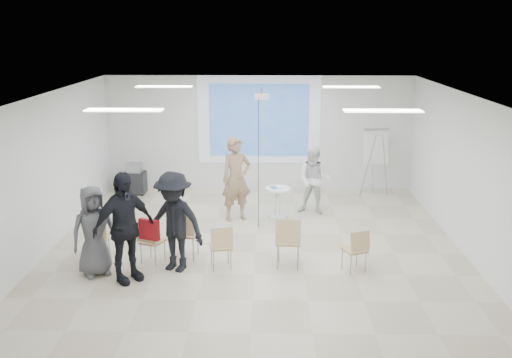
{
  "coord_description": "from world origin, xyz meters",
  "views": [
    {
      "loc": [
        0.24,
        -10.26,
        4.24
      ],
      "look_at": [
        0.0,
        0.8,
        1.25
      ],
      "focal_mm": 40.0,
      "sensor_mm": 36.0,
      "label": 1
    }
  ],
  "objects_px": {
    "player_right": "(314,177)",
    "chair_right_far": "(357,247)",
    "audience_outer": "(93,226)",
    "chair_right_inner": "(288,238)",
    "pedestal_table": "(278,201)",
    "chair_left_inner": "(185,231)",
    "laptop": "(186,232)",
    "chair_left_mid": "(150,239)",
    "audience_left": "(123,220)",
    "av_cart": "(135,180)",
    "chair_far_left": "(97,234)",
    "player_left": "(236,174)",
    "chair_center": "(221,244)",
    "flipchart_easel": "(376,147)",
    "audience_mid": "(174,215)"
  },
  "relations": [
    {
      "from": "player_right",
      "to": "chair_right_far",
      "type": "height_order",
      "value": "player_right"
    },
    {
      "from": "flipchart_easel",
      "to": "pedestal_table",
      "type": "bearing_deg",
      "value": -154.81
    },
    {
      "from": "chair_right_inner",
      "to": "av_cart",
      "type": "distance_m",
      "value": 5.99
    },
    {
      "from": "chair_left_mid",
      "to": "flipchart_easel",
      "type": "height_order",
      "value": "flipchart_easel"
    },
    {
      "from": "player_right",
      "to": "chair_far_left",
      "type": "xyz_separation_m",
      "value": [
        -4.22,
        -2.85,
        -0.37
      ]
    },
    {
      "from": "laptop",
      "to": "flipchart_easel",
      "type": "bearing_deg",
      "value": -128.84
    },
    {
      "from": "player_right",
      "to": "chair_right_far",
      "type": "distance_m",
      "value": 3.36
    },
    {
      "from": "audience_left",
      "to": "flipchart_easel",
      "type": "distance_m",
      "value": 7.26
    },
    {
      "from": "chair_left_inner",
      "to": "laptop",
      "type": "xyz_separation_m",
      "value": [
        0.01,
        0.1,
        -0.05
      ]
    },
    {
      "from": "chair_left_mid",
      "to": "laptop",
      "type": "height_order",
      "value": "chair_left_mid"
    },
    {
      "from": "chair_center",
      "to": "chair_right_far",
      "type": "relative_size",
      "value": 1.03
    },
    {
      "from": "chair_center",
      "to": "flipchart_easel",
      "type": "relative_size",
      "value": 0.47
    },
    {
      "from": "player_right",
      "to": "audience_outer",
      "type": "xyz_separation_m",
      "value": [
        -4.08,
        -3.46,
        0.02
      ]
    },
    {
      "from": "chair_right_inner",
      "to": "pedestal_table",
      "type": "bearing_deg",
      "value": 96.9
    },
    {
      "from": "av_cart",
      "to": "audience_left",
      "type": "bearing_deg",
      "value": -76.82
    },
    {
      "from": "player_left",
      "to": "av_cart",
      "type": "distance_m",
      "value": 3.45
    },
    {
      "from": "pedestal_table",
      "to": "flipchart_easel",
      "type": "distance_m",
      "value": 3.17
    },
    {
      "from": "player_right",
      "to": "chair_left_mid",
      "type": "xyz_separation_m",
      "value": [
        -3.2,
        -3.0,
        -0.4
      ]
    },
    {
      "from": "audience_left",
      "to": "flipchart_easel",
      "type": "bearing_deg",
      "value": 0.97
    },
    {
      "from": "player_left",
      "to": "chair_far_left",
      "type": "height_order",
      "value": "player_left"
    },
    {
      "from": "chair_right_far",
      "to": "audience_outer",
      "type": "xyz_separation_m",
      "value": [
        -4.58,
        -0.16,
        0.43
      ]
    },
    {
      "from": "chair_far_left",
      "to": "chair_left_inner",
      "type": "bearing_deg",
      "value": -3.39
    },
    {
      "from": "flipchart_easel",
      "to": "player_left",
      "type": "bearing_deg",
      "value": -160.42
    },
    {
      "from": "chair_center",
      "to": "audience_mid",
      "type": "relative_size",
      "value": 0.4
    },
    {
      "from": "audience_mid",
      "to": "flipchart_easel",
      "type": "xyz_separation_m",
      "value": [
        4.36,
        4.67,
        0.27
      ]
    },
    {
      "from": "pedestal_table",
      "to": "player_left",
      "type": "height_order",
      "value": "player_left"
    },
    {
      "from": "chair_far_left",
      "to": "chair_center",
      "type": "distance_m",
      "value": 2.37
    },
    {
      "from": "player_right",
      "to": "chair_left_inner",
      "type": "xyz_separation_m",
      "value": [
        -2.6,
        -2.78,
        -0.32
      ]
    },
    {
      "from": "player_right",
      "to": "av_cart",
      "type": "bearing_deg",
      "value": 178.3
    },
    {
      "from": "chair_far_left",
      "to": "chair_right_far",
      "type": "distance_m",
      "value": 4.75
    },
    {
      "from": "chair_left_inner",
      "to": "chair_far_left",
      "type": "bearing_deg",
      "value": -170.36
    },
    {
      "from": "pedestal_table",
      "to": "chair_left_mid",
      "type": "xyz_separation_m",
      "value": [
        -2.36,
        -2.68,
        0.09
      ]
    },
    {
      "from": "player_left",
      "to": "chair_right_inner",
      "type": "xyz_separation_m",
      "value": [
        1.07,
        -2.64,
        -0.51
      ]
    },
    {
      "from": "audience_left",
      "to": "chair_left_inner",
      "type": "bearing_deg",
      "value": 2.78
    },
    {
      "from": "pedestal_table",
      "to": "audience_outer",
      "type": "height_order",
      "value": "audience_outer"
    },
    {
      "from": "audience_outer",
      "to": "laptop",
      "type": "bearing_deg",
      "value": -6.12
    },
    {
      "from": "av_cart",
      "to": "audience_mid",
      "type": "bearing_deg",
      "value": -67.26
    },
    {
      "from": "laptop",
      "to": "audience_mid",
      "type": "relative_size",
      "value": 0.17
    },
    {
      "from": "chair_center",
      "to": "av_cart",
      "type": "xyz_separation_m",
      "value": [
        -2.62,
        4.72,
        -0.11
      ]
    },
    {
      "from": "chair_right_far",
      "to": "av_cart",
      "type": "height_order",
      "value": "av_cart"
    },
    {
      "from": "pedestal_table",
      "to": "player_left",
      "type": "xyz_separation_m",
      "value": [
        -0.92,
        -0.18,
        0.68
      ]
    },
    {
      "from": "player_right",
      "to": "av_cart",
      "type": "xyz_separation_m",
      "value": [
        -4.51,
        1.48,
        -0.5
      ]
    },
    {
      "from": "chair_left_inner",
      "to": "chair_right_inner",
      "type": "xyz_separation_m",
      "value": [
        1.91,
        -0.36,
        0.0
      ]
    },
    {
      "from": "laptop",
      "to": "audience_left",
      "type": "xyz_separation_m",
      "value": [
        -0.89,
        -1.04,
        0.59
      ]
    },
    {
      "from": "player_left",
      "to": "chair_left_inner",
      "type": "xyz_separation_m",
      "value": [
        -0.84,
        -2.28,
        -0.51
      ]
    },
    {
      "from": "chair_left_mid",
      "to": "av_cart",
      "type": "height_order",
      "value": "chair_left_mid"
    },
    {
      "from": "chair_right_far",
      "to": "audience_left",
      "type": "distance_m",
      "value": 4.05
    },
    {
      "from": "player_right",
      "to": "chair_left_mid",
      "type": "relative_size",
      "value": 2.15
    },
    {
      "from": "player_left",
      "to": "player_right",
      "type": "relative_size",
      "value": 1.22
    },
    {
      "from": "pedestal_table",
      "to": "laptop",
      "type": "relative_size",
      "value": 2.2
    }
  ]
}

